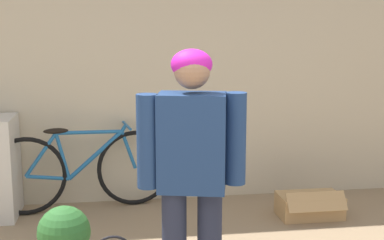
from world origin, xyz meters
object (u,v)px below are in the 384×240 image
at_px(cardboard_box, 310,205).
at_px(person, 192,162).
at_px(potted_plant, 64,238).
at_px(bicycle, 82,169).

bearing_deg(cardboard_box, person, -132.13).
bearing_deg(person, potted_plant, 157.14).
bearing_deg(bicycle, person, -76.86).
height_order(bicycle, cardboard_box, bicycle).
relative_size(bicycle, cardboard_box, 3.06).
relative_size(person, potted_plant, 3.22).
height_order(cardboard_box, potted_plant, potted_plant).
height_order(bicycle, potted_plant, bicycle).
xyz_separation_m(person, potted_plant, (-0.80, 0.58, -0.66)).
relative_size(person, bicycle, 0.92).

